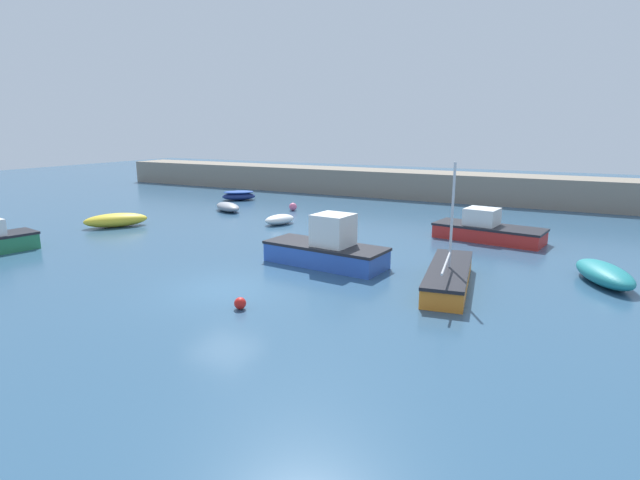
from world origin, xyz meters
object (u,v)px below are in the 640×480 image
mooring_buoy_pink (293,207)px  open_tender_yellow (228,207)px  rowboat_blue_near (604,274)px  rowboat_white_midwater (116,220)px  motorboat_grey_hull (487,230)px  sailboat_short_mast (449,277)px  rowboat_with_red_cover (239,195)px  motorboat_with_cabin (327,249)px  fishing_dinghy_green (280,219)px  mooring_buoy_red (240,303)px

mooring_buoy_pink → open_tender_yellow: bearing=-148.7°
rowboat_blue_near → rowboat_white_midwater: bearing=-113.4°
motorboat_grey_hull → sailboat_short_mast: bearing=-80.9°
rowboat_blue_near → open_tender_yellow: 24.29m
rowboat_with_red_cover → motorboat_with_cabin: motorboat_with_cabin is taller
rowboat_with_red_cover → sailboat_short_mast: sailboat_short_mast is taller
motorboat_grey_hull → open_tender_yellow: (-18.01, 1.20, -0.26)m
motorboat_grey_hull → open_tender_yellow: 18.05m
rowboat_white_midwater → rowboat_blue_near: bearing=-52.2°
rowboat_with_red_cover → mooring_buoy_pink: rowboat_with_red_cover is taller
sailboat_short_mast → rowboat_blue_near: bearing=-66.9°
fishing_dinghy_green → sailboat_short_mast: 14.40m
sailboat_short_mast → mooring_buoy_pink: 18.87m
open_tender_yellow → mooring_buoy_red: (12.55, -15.59, -0.11)m
rowboat_with_red_cover → mooring_buoy_red: size_ratio=7.49×
sailboat_short_mast → mooring_buoy_red: sailboat_short_mast is taller
sailboat_short_mast → mooring_buoy_red: 7.81m
rowboat_with_red_cover → mooring_buoy_red: 25.50m
rowboat_with_red_cover → open_tender_yellow: rowboat_with_red_cover is taller
rowboat_white_midwater → motorboat_with_cabin: size_ratio=0.67×
rowboat_with_red_cover → sailboat_short_mast: size_ratio=0.51×
rowboat_white_midwater → rowboat_blue_near: rowboat_white_midwater is taller
motorboat_with_cabin → motorboat_grey_hull: bearing=-116.9°
motorboat_with_cabin → sailboat_short_mast: bearing=179.1°
open_tender_yellow → mooring_buoy_pink: open_tender_yellow is taller
rowboat_white_midwater → mooring_buoy_pink: rowboat_white_midwater is taller
rowboat_with_red_cover → rowboat_white_midwater: bearing=50.9°
rowboat_white_midwater → rowboat_with_red_cover: 12.57m
mooring_buoy_red → mooring_buoy_pink: bearing=115.5°
fishing_dinghy_green → rowboat_with_red_cover: (-8.53, 7.34, 0.09)m
rowboat_with_red_cover → mooring_buoy_red: (15.20, -20.47, -0.19)m
rowboat_blue_near → fishing_dinghy_green: 17.96m
mooring_buoy_pink → sailboat_short_mast: bearing=-41.5°
rowboat_white_midwater → motorboat_with_cabin: motorboat_with_cabin is taller
rowboat_blue_near → mooring_buoy_red: 13.81m
rowboat_with_red_cover → mooring_buoy_pink: 7.05m
sailboat_short_mast → mooring_buoy_red: (-5.54, -5.50, -0.21)m
motorboat_grey_hull → rowboat_blue_near: (5.28, -5.71, -0.18)m
motorboat_with_cabin → mooring_buoy_pink: size_ratio=10.18×
motorboat_grey_hull → motorboat_with_cabin: 9.81m
motorboat_with_cabin → mooring_buoy_pink: bearing=-47.7°
rowboat_with_red_cover → motorboat_with_cabin: (15.33, -14.32, 0.35)m
fishing_dinghy_green → open_tender_yellow: (-5.88, 2.46, 0.01)m
mooring_buoy_red → rowboat_with_red_cover: bearing=126.6°
rowboat_white_midwater → mooring_buoy_red: size_ratio=9.34×
mooring_buoy_red → motorboat_grey_hull: bearing=69.2°
motorboat_grey_hull → mooring_buoy_pink: 14.50m
rowboat_blue_near → mooring_buoy_pink: rowboat_blue_near is taller
fishing_dinghy_green → open_tender_yellow: open_tender_yellow is taller
mooring_buoy_red → motorboat_with_cabin: bearing=88.8°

